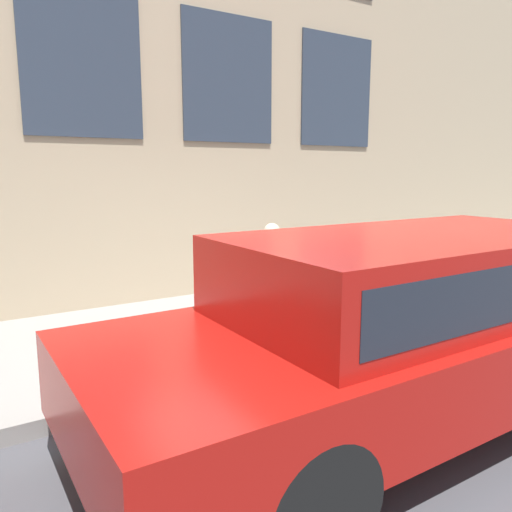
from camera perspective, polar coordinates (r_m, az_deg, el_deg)
name	(u,v)px	position (r m, az deg, el deg)	size (l,w,h in m)	color
ground_plane	(282,375)	(5.09, 3.03, -13.41)	(80.00, 80.00, 0.00)	#47474C
sidewalk	(214,329)	(6.24, -4.82, -8.28)	(2.93, 60.00, 0.15)	gray
fire_hydrant	(238,311)	(5.29, -2.07, -6.32)	(0.27, 0.40, 0.76)	#2D7260
person	(272,264)	(6.02, 1.81, -0.88)	(0.30, 0.20, 1.23)	#726651
parked_truck_red_near	(416,311)	(4.20, 17.77, -5.99)	(1.89, 5.22, 1.52)	black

